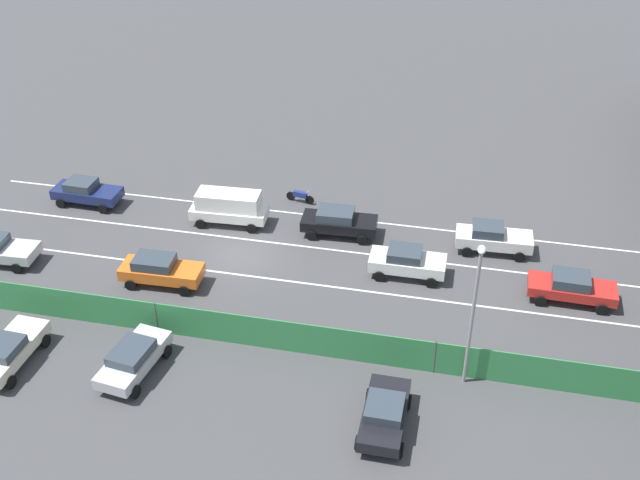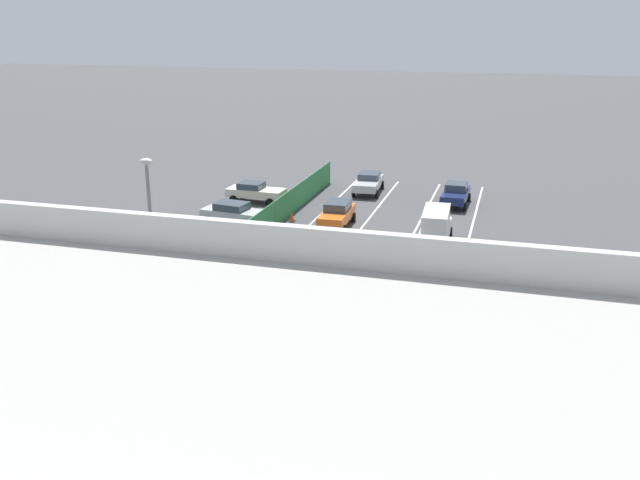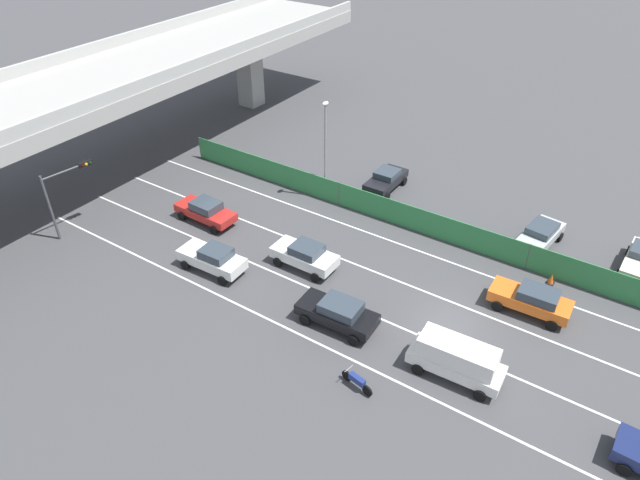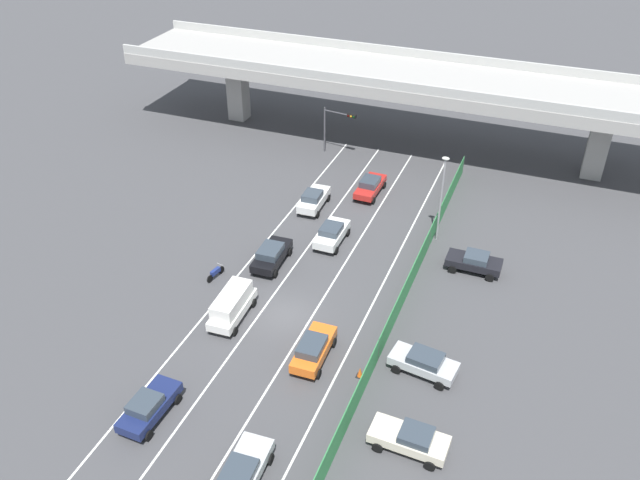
# 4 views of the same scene
# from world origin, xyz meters

# --- Properties ---
(ground_plane) EXTENTS (300.00, 300.00, 0.00)m
(ground_plane) POSITION_xyz_m (0.00, 0.00, 0.00)
(ground_plane) COLOR #424244
(lane_line_left_edge) EXTENTS (0.14, 45.97, 0.01)m
(lane_line_left_edge) POSITION_xyz_m (-5.36, 4.99, 0.00)
(lane_line_left_edge) COLOR silver
(lane_line_left_edge) RESTS_ON ground
(lane_line_mid_left) EXTENTS (0.14, 45.97, 0.01)m
(lane_line_mid_left) POSITION_xyz_m (-1.79, 4.99, 0.00)
(lane_line_mid_left) COLOR silver
(lane_line_mid_left) RESTS_ON ground
(lane_line_mid_right) EXTENTS (0.14, 45.97, 0.01)m
(lane_line_mid_right) POSITION_xyz_m (1.79, 4.99, 0.00)
(lane_line_mid_right) COLOR silver
(lane_line_mid_right) RESTS_ON ground
(lane_line_right_edge) EXTENTS (0.14, 45.97, 0.01)m
(lane_line_right_edge) POSITION_xyz_m (5.36, 4.99, 0.00)
(lane_line_right_edge) COLOR silver
(lane_line_right_edge) RESTS_ON ground
(elevated_overpass) EXTENTS (59.96, 10.36, 8.75)m
(elevated_overpass) POSITION_xyz_m (0.00, 29.97, 7.07)
(elevated_overpass) COLOR #A09E99
(elevated_overpass) RESTS_ON ground
(green_fence) EXTENTS (0.10, 42.07, 1.85)m
(green_fence) POSITION_xyz_m (7.42, 4.99, 0.92)
(green_fence) COLOR #338447
(green_fence) RESTS_ON ground
(car_taxi_orange) EXTENTS (2.06, 4.54, 1.70)m
(car_taxi_orange) POSITION_xyz_m (3.47, -3.42, 0.94)
(car_taxi_orange) COLOR orange
(car_taxi_orange) RESTS_ON ground
(car_van_white) EXTENTS (2.17, 4.81, 2.14)m
(car_van_white) POSITION_xyz_m (-3.36, -1.65, 1.22)
(car_van_white) COLOR silver
(car_van_white) RESTS_ON ground
(car_sedan_white) EXTENTS (2.03, 4.24, 1.70)m
(car_sedan_white) POSITION_xyz_m (-0.21, 9.75, 0.93)
(car_sedan_white) COLOR white
(car_sedan_white) RESTS_ON ground
(car_sedan_red) EXTENTS (2.05, 4.64, 1.64)m
(car_sedan_red) POSITION_xyz_m (0.24, 18.62, 0.89)
(car_sedan_red) COLOR red
(car_sedan_red) RESTS_ON ground
(car_hatchback_white) EXTENTS (2.08, 4.48, 1.74)m
(car_hatchback_white) POSITION_xyz_m (-3.69, 14.36, 0.94)
(car_hatchback_white) COLOR silver
(car_hatchback_white) RESTS_ON ground
(car_sedan_black) EXTENTS (2.21, 4.61, 1.68)m
(car_sedan_black) POSITION_xyz_m (-3.55, 5.19, 0.93)
(car_sedan_black) COLOR black
(car_sedan_black) RESTS_ON ground
(motorcycle) EXTENTS (0.64, 1.93, 0.93)m
(motorcycle) POSITION_xyz_m (-6.80, 2.04, 0.46)
(motorcycle) COLOR black
(motorcycle) RESTS_ON ground
(parked_wagon_silver) EXTENTS (4.48, 2.47, 1.54)m
(parked_wagon_silver) POSITION_xyz_m (10.42, -1.94, 0.88)
(parked_wagon_silver) COLOR #B2B5B7
(parked_wagon_silver) RESTS_ON ground
(parked_sedan_dark) EXTENTS (4.22, 2.05, 1.55)m
(parked_sedan_dark) POSITION_xyz_m (11.40, 10.18, 0.87)
(parked_sedan_dark) COLOR black
(parked_sedan_dark) RESTS_ON ground
(traffic_light) EXTENTS (3.61, 0.81, 4.86)m
(traffic_light) POSITION_xyz_m (-5.65, 25.32, 3.50)
(traffic_light) COLOR #47474C
(traffic_light) RESTS_ON ground
(street_lamp) EXTENTS (0.60, 0.36, 7.63)m
(street_lamp) POSITION_xyz_m (7.72, 13.44, 4.59)
(street_lamp) COLOR gray
(street_lamp) RESTS_ON ground
(traffic_cone) EXTENTS (0.47, 0.47, 0.72)m
(traffic_cone) POSITION_xyz_m (6.79, -3.76, 0.34)
(traffic_cone) COLOR orange
(traffic_cone) RESTS_ON ground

